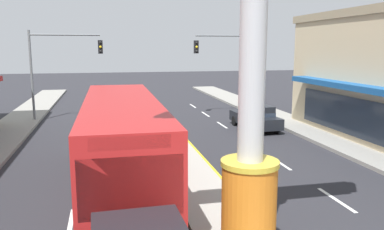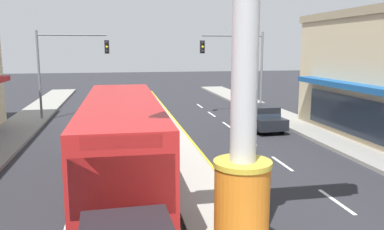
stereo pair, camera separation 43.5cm
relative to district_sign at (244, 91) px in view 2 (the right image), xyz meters
The scene contains 8 objects.
median_strip 12.49m from the district_sign, 90.00° to the left, with size 1.99×52.00×0.14m, color #A39E93.
sidewalk_right 13.87m from the district_sign, 47.73° to the left, with size 2.67×60.00×0.18m, color gray.
lane_markings 11.25m from the district_sign, 90.00° to the left, with size 8.73×52.00×0.01m.
district_sign is the anchor object (origin of this frame).
traffic_light_left_side 21.11m from the district_sign, 107.16° to the left, with size 4.86×0.46×6.20m.
traffic_light_right_side 20.90m from the district_sign, 72.66° to the left, with size 4.86×0.46×6.20m.
bus_near_right_lane 6.61m from the district_sign, 115.19° to the left, with size 2.64×11.22×3.26m.
sedan_far_right_lane 16.07m from the district_sign, 67.78° to the left, with size 2.02×4.39×1.53m.
Camera 2 is at (-2.75, -2.06, 5.06)m, focal length 36.73 mm.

